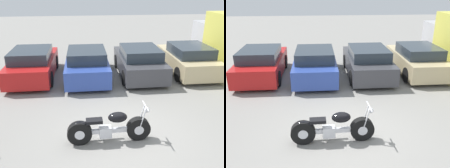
% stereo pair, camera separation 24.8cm
% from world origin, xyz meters
% --- Properties ---
extents(ground_plane, '(60.00, 60.00, 0.00)m').
position_xyz_m(ground_plane, '(0.00, 0.00, 0.00)').
color(ground_plane, gray).
extents(motorcycle, '(2.28, 0.62, 1.03)m').
position_xyz_m(motorcycle, '(-0.47, -0.37, 0.42)').
color(motorcycle, black).
rests_on(motorcycle, ground_plane).
extents(parked_car_red, '(1.94, 4.12, 1.39)m').
position_xyz_m(parked_car_red, '(-3.39, 5.09, 0.66)').
color(parked_car_red, red).
rests_on(parked_car_red, ground_plane).
extents(parked_car_blue, '(1.94, 4.12, 1.39)m').
position_xyz_m(parked_car_blue, '(-0.94, 4.82, 0.66)').
color(parked_car_blue, '#2D479E').
rests_on(parked_car_blue, ground_plane).
extents(parked_car_dark_grey, '(1.94, 4.12, 1.39)m').
position_xyz_m(parked_car_dark_grey, '(1.51, 4.91, 0.66)').
color(parked_car_dark_grey, '#3D3D42').
rests_on(parked_car_dark_grey, ground_plane).
extents(parked_car_champagne, '(1.94, 4.12, 1.39)m').
position_xyz_m(parked_car_champagne, '(3.96, 5.07, 0.66)').
color(parked_car_champagne, '#C6B284').
rests_on(parked_car_champagne, ground_plane).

